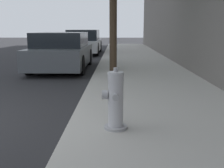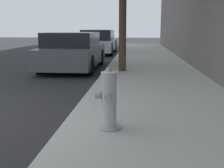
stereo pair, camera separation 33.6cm
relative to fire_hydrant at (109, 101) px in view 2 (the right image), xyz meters
The scene contains 4 objects.
sidewalk_slab 0.94m from the fire_hydrant, 18.42° to the left, with size 2.89×40.00×0.13m.
fire_hydrant is the anchor object (origin of this frame).
parked_car_near 6.49m from the fire_hydrant, 106.75° to the left, with size 1.78×4.04×1.27m.
parked_car_mid 12.53m from the fire_hydrant, 98.33° to the left, with size 1.78×4.25×1.33m.
Camera 2 is at (2.94, -3.70, 1.41)m, focal length 45.00 mm.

